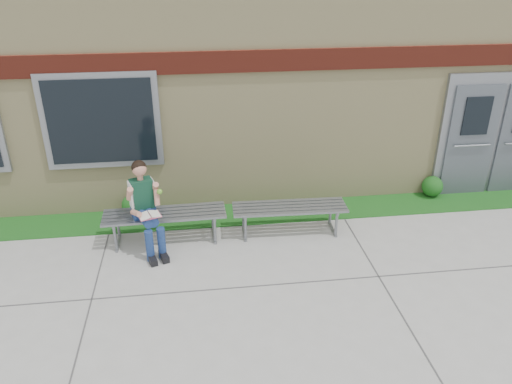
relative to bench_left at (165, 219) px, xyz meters
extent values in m
plane|color=#9E9E99|center=(2.04, -1.91, -0.38)|extent=(80.00, 80.00, 0.00)
cube|color=#165219|center=(2.04, 0.69, -0.37)|extent=(16.00, 0.80, 0.02)
cube|color=beige|center=(2.04, 4.09, 1.62)|extent=(16.00, 6.00, 4.00)
cube|color=maroon|center=(2.04, 1.06, 2.22)|extent=(16.00, 0.06, 0.35)
cube|color=gray|center=(-0.96, 1.05, 1.32)|extent=(1.90, 0.08, 1.60)
cube|color=black|center=(-0.96, 1.01, 1.32)|extent=(1.70, 0.04, 1.40)
cube|color=gray|center=(6.04, 1.05, 0.77)|extent=(2.20, 0.08, 2.30)
cube|color=#4E555E|center=(5.54, 1.00, 0.67)|extent=(0.92, 0.06, 2.10)
cube|color=gray|center=(0.00, 0.00, 0.09)|extent=(1.92, 0.58, 0.04)
cube|color=gray|center=(-0.76, 0.00, -0.17)|extent=(0.06, 0.53, 0.44)
cube|color=gray|center=(0.76, 0.00, -0.17)|extent=(0.06, 0.53, 0.44)
cube|color=gray|center=(2.00, 0.00, 0.08)|extent=(1.86, 0.57, 0.04)
cube|color=gray|center=(1.26, 0.00, -0.17)|extent=(0.06, 0.51, 0.42)
cube|color=gray|center=(2.74, 0.00, -0.17)|extent=(0.06, 0.51, 0.42)
cube|color=navy|center=(-0.31, -0.05, 0.19)|extent=(0.40, 0.34, 0.16)
cube|color=#0D3122|center=(-0.31, -0.07, 0.51)|extent=(0.37, 0.29, 0.47)
sphere|color=tan|center=(-0.30, -0.08, 0.91)|extent=(0.27, 0.27, 0.21)
sphere|color=black|center=(-0.31, -0.06, 0.93)|extent=(0.28, 0.28, 0.22)
cylinder|color=navy|center=(-0.31, -0.33, 0.21)|extent=(0.28, 0.45, 0.15)
cylinder|color=navy|center=(-0.14, -0.27, 0.21)|extent=(0.28, 0.45, 0.15)
cylinder|color=navy|center=(-0.22, -0.55, -0.13)|extent=(0.12, 0.12, 0.51)
cylinder|color=navy|center=(-0.05, -0.50, -0.13)|extent=(0.12, 0.12, 0.51)
cube|color=black|center=(-0.20, -0.62, -0.33)|extent=(0.18, 0.28, 0.10)
cube|color=black|center=(-0.02, -0.56, -0.33)|extent=(0.18, 0.28, 0.10)
cylinder|color=tan|center=(-0.47, -0.19, 0.57)|extent=(0.16, 0.24, 0.27)
cylinder|color=tan|center=(-0.10, -0.07, 0.57)|extent=(0.16, 0.24, 0.27)
cube|color=white|center=(-0.19, -0.42, 0.32)|extent=(0.37, 0.31, 0.02)
cube|color=#E2547C|center=(-0.19, -0.42, 0.30)|extent=(0.37, 0.32, 0.01)
sphere|color=#69B12F|center=(-0.03, -0.19, 0.58)|extent=(0.08, 0.08, 0.08)
sphere|color=#165219|center=(-0.62, 0.94, -0.19)|extent=(0.35, 0.35, 0.35)
sphere|color=#165219|center=(4.92, 0.94, -0.17)|extent=(0.39, 0.39, 0.39)
camera|label=1|loc=(0.54, -7.02, 3.84)|focal=35.00mm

